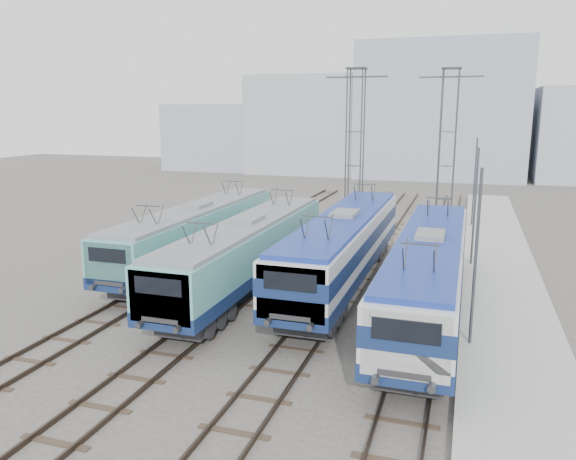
# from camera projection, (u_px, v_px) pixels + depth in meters

# --- Properties ---
(ground) EXTENTS (160.00, 160.00, 0.00)m
(ground) POSITION_uv_depth(u_px,v_px,m) (242.00, 342.00, 22.25)
(ground) COLOR #514C47
(platform) EXTENTS (4.00, 70.00, 0.30)m
(platform) POSITION_uv_depth(u_px,v_px,m) (505.00, 301.00, 26.60)
(platform) COLOR #9E9E99
(platform) RESTS_ON ground
(locomotive_far_left) EXTENTS (2.75, 17.37, 3.27)m
(locomotive_far_left) POSITION_uv_depth(u_px,v_px,m) (196.00, 231.00, 32.64)
(locomotive_far_left) COLOR #13244F
(locomotive_far_left) RESTS_ON ground
(locomotive_center_left) EXTENTS (2.77, 17.47, 3.29)m
(locomotive_center_left) POSITION_uv_depth(u_px,v_px,m) (247.00, 249.00, 28.27)
(locomotive_center_left) COLOR #13244F
(locomotive_center_left) RESTS_ON ground
(locomotive_center_right) EXTENTS (2.92, 18.45, 3.47)m
(locomotive_center_right) POSITION_uv_depth(u_px,v_px,m) (344.00, 243.00, 28.80)
(locomotive_center_right) COLOR #13244F
(locomotive_center_right) RESTS_ON ground
(locomotive_far_right) EXTENTS (2.85, 18.04, 3.39)m
(locomotive_far_right) POSITION_uv_depth(u_px,v_px,m) (428.00, 269.00, 24.23)
(locomotive_far_right) COLOR #13244F
(locomotive_far_right) RESTS_ON ground
(catenary_tower_west) EXTENTS (4.50, 1.20, 12.00)m
(catenary_tower_west) POSITION_uv_depth(u_px,v_px,m) (355.00, 144.00, 41.35)
(catenary_tower_west) COLOR #3F4247
(catenary_tower_west) RESTS_ON ground
(catenary_tower_east) EXTENTS (4.50, 1.20, 12.00)m
(catenary_tower_east) POSITION_uv_depth(u_px,v_px,m) (447.00, 144.00, 41.26)
(catenary_tower_east) COLOR #3F4247
(catenary_tower_east) RESTS_ON ground
(mast_front) EXTENTS (0.12, 0.12, 7.00)m
(mast_front) POSITION_uv_depth(u_px,v_px,m) (475.00, 262.00, 20.80)
(mast_front) COLOR #3F4247
(mast_front) RESTS_ON ground
(mast_mid) EXTENTS (0.12, 0.12, 7.00)m
(mast_mid) POSITION_uv_depth(u_px,v_px,m) (475.00, 209.00, 31.97)
(mast_mid) COLOR #3F4247
(mast_mid) RESTS_ON ground
(mast_rear) EXTENTS (0.12, 0.12, 7.00)m
(mast_rear) POSITION_uv_depth(u_px,v_px,m) (474.00, 184.00, 43.14)
(mast_rear) COLOR #3F4247
(mast_rear) RESTS_ON ground
(building_west) EXTENTS (18.00, 12.00, 14.00)m
(building_west) POSITION_uv_depth(u_px,v_px,m) (315.00, 125.00, 82.72)
(building_west) COLOR #9DA4AE
(building_west) RESTS_ON ground
(building_center) EXTENTS (22.00, 14.00, 18.00)m
(building_center) POSITION_uv_depth(u_px,v_px,m) (441.00, 111.00, 76.89)
(building_center) COLOR #939CB3
(building_center) RESTS_ON ground
(building_far_west) EXTENTS (14.00, 10.00, 10.00)m
(building_far_west) POSITION_uv_depth(u_px,v_px,m) (216.00, 137.00, 87.96)
(building_far_west) COLOR #939CB3
(building_far_west) RESTS_ON ground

